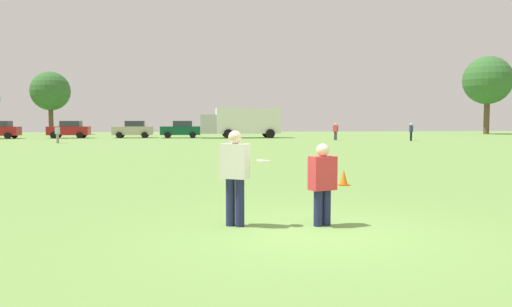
{
  "coord_description": "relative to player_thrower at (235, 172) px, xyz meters",
  "views": [
    {
      "loc": [
        -1.99,
        -8.28,
        1.92
      ],
      "look_at": [
        -0.74,
        2.48,
        1.2
      ],
      "focal_mm": 35.39,
      "sensor_mm": 36.0,
      "label": 1
    }
  ],
  "objects": [
    {
      "name": "parked_car_mid_left",
      "position": [
        -14.16,
        46.18,
        -0.05
      ],
      "size": [
        4.23,
        2.27,
        1.82
      ],
      "color": "maroon",
      "rests_on": "ground"
    },
    {
      "name": "frisbee",
      "position": [
        0.5,
        -0.03,
        0.21
      ],
      "size": [
        0.27,
        0.27,
        0.06
      ],
      "color": "white"
    },
    {
      "name": "tree_east_birch",
      "position": [
        38.34,
        55.56,
        6.27
      ],
      "size": [
        6.48,
        6.48,
        10.53
      ],
      "color": "brown",
      "rests_on": "ground"
    },
    {
      "name": "player_thrower",
      "position": [
        0.0,
        0.0,
        0.0
      ],
      "size": [
        0.55,
        0.47,
        1.73
      ],
      "color": "#1E234C",
      "rests_on": "ground"
    },
    {
      "name": "bystander_field_marshal",
      "position": [
        -12.17,
        34.14,
        -0.12
      ],
      "size": [
        0.32,
        0.46,
        1.52
      ],
      "color": "gray",
      "rests_on": "ground"
    },
    {
      "name": "bystander_sideline_watcher",
      "position": [
        12.33,
        37.67,
        -0.06
      ],
      "size": [
        0.5,
        0.49,
        1.62
      ],
      "color": "#4C4C51",
      "rests_on": "ground"
    },
    {
      "name": "parked_car_center",
      "position": [
        -7.53,
        46.13,
        -0.05
      ],
      "size": [
        4.23,
        2.27,
        1.82
      ],
      "color": "#B7AD99",
      "rests_on": "ground"
    },
    {
      "name": "bystander_far_jogger",
      "position": [
        18.81,
        35.37,
        -0.05
      ],
      "size": [
        0.32,
        0.48,
        1.63
      ],
      "color": "black",
      "rests_on": "ground"
    },
    {
      "name": "ground_plane",
      "position": [
        1.33,
        -0.72,
        -0.97
      ],
      "size": [
        146.57,
        146.57,
        0.0
      ],
      "primitive_type": "plane",
      "color": "#6B9347"
    },
    {
      "name": "traffic_cone",
      "position": [
        3.59,
        5.33,
        -0.75
      ],
      "size": [
        0.32,
        0.32,
        0.48
      ],
      "color": "#D8590C",
      "rests_on": "ground"
    },
    {
      "name": "player_defender",
      "position": [
        1.57,
        -0.15,
        -0.15
      ],
      "size": [
        0.53,
        0.41,
        1.49
      ],
      "color": "#1E234C",
      "rests_on": "ground"
    },
    {
      "name": "tree_center_elm",
      "position": [
        -19.77,
        59.77,
        4.69
      ],
      "size": [
        5.07,
        5.07,
        8.23
      ],
      "color": "brown",
      "rests_on": "ground"
    },
    {
      "name": "box_truck",
      "position": [
        4.04,
        44.75,
        0.78
      ],
      "size": [
        8.54,
        3.1,
        3.18
      ],
      "color": "white",
      "rests_on": "ground"
    },
    {
      "name": "parked_car_mid_right",
      "position": [
        -2.48,
        45.44,
        -0.05
      ],
      "size": [
        4.23,
        2.27,
        1.82
      ],
      "color": "#0C4C2D",
      "rests_on": "ground"
    }
  ]
}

